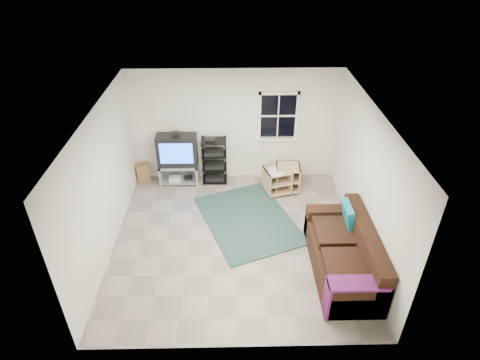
{
  "coord_description": "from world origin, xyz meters",
  "views": [
    {
      "loc": [
        -0.05,
        -5.82,
        5.13
      ],
      "look_at": [
        0.08,
        0.4,
        1.1
      ],
      "focal_mm": 30.0,
      "sensor_mm": 36.0,
      "label": 1
    }
  ],
  "objects_px": {
    "av_rack": "(215,163)",
    "side_table_left": "(287,176)",
    "sofa": "(345,255)",
    "side_table_right": "(276,178)",
    "tv_unit": "(178,155)"
  },
  "relations": [
    {
      "from": "side_table_left",
      "to": "sofa",
      "type": "bearing_deg",
      "value": -75.3
    },
    {
      "from": "tv_unit",
      "to": "side_table_left",
      "type": "bearing_deg",
      "value": -7.33
    },
    {
      "from": "side_table_right",
      "to": "sofa",
      "type": "xyz_separation_m",
      "value": [
        0.93,
        -2.46,
        0.01
      ]
    },
    {
      "from": "side_table_left",
      "to": "sofa",
      "type": "xyz_separation_m",
      "value": [
        0.67,
        -2.57,
        0.02
      ]
    },
    {
      "from": "av_rack",
      "to": "sofa",
      "type": "distance_m",
      "value": 3.72
    },
    {
      "from": "side_table_left",
      "to": "side_table_right",
      "type": "xyz_separation_m",
      "value": [
        -0.26,
        -0.11,
        0.01
      ]
    },
    {
      "from": "av_rack",
      "to": "side_table_left",
      "type": "distance_m",
      "value": 1.68
    },
    {
      "from": "av_rack",
      "to": "side_table_left",
      "type": "xyz_separation_m",
      "value": [
        1.64,
        -0.34,
        -0.15
      ]
    },
    {
      "from": "av_rack",
      "to": "side_table_right",
      "type": "relative_size",
      "value": 1.69
    },
    {
      "from": "av_rack",
      "to": "sofa",
      "type": "relative_size",
      "value": 0.52
    },
    {
      "from": "tv_unit",
      "to": "sofa",
      "type": "xyz_separation_m",
      "value": [
        3.13,
        -2.89,
        -0.37
      ]
    },
    {
      "from": "av_rack",
      "to": "side_table_right",
      "type": "distance_m",
      "value": 1.46
    },
    {
      "from": "tv_unit",
      "to": "sofa",
      "type": "bearing_deg",
      "value": -42.69
    },
    {
      "from": "tv_unit",
      "to": "side_table_left",
      "type": "xyz_separation_m",
      "value": [
        2.45,
        -0.32,
        -0.38
      ]
    },
    {
      "from": "side_table_left",
      "to": "sofa",
      "type": "relative_size",
      "value": 0.29
    }
  ]
}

